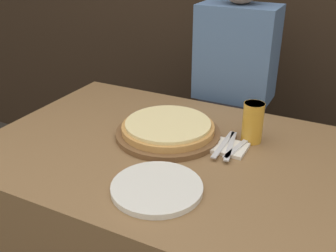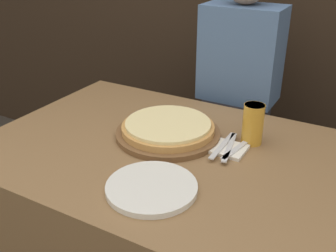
{
  "view_description": "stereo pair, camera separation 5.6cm",
  "coord_description": "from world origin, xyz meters",
  "views": [
    {
      "loc": [
        0.52,
        -1.06,
        1.44
      ],
      "look_at": [
        -0.06,
        0.08,
        0.82
      ],
      "focal_mm": 42.0,
      "sensor_mm": 36.0,
      "label": 1
    },
    {
      "loc": [
        0.57,
        -1.03,
        1.44
      ],
      "look_at": [
        -0.06,
        0.08,
        0.82
      ],
      "focal_mm": 42.0,
      "sensor_mm": 36.0,
      "label": 2
    }
  ],
  "objects": [
    {
      "name": "beer_glass",
      "position": [
        0.23,
        0.18,
        0.85
      ],
      "size": [
        0.07,
        0.07,
        0.14
      ],
      "color": "gold",
      "rests_on": "dining_table"
    },
    {
      "name": "dinner_knife",
      "position": [
        0.18,
        0.09,
        0.79
      ],
      "size": [
        0.06,
        0.21,
        0.0
      ],
      "color": "silver",
      "rests_on": "napkin_stack"
    },
    {
      "name": "dining_table",
      "position": [
        0.0,
        0.0,
        0.39
      ],
      "size": [
        1.31,
        0.89,
        0.78
      ],
      "color": "olive",
      "rests_on": "ground_plane"
    },
    {
      "name": "pizza_on_board",
      "position": [
        -0.06,
        0.08,
        0.8
      ],
      "size": [
        0.38,
        0.38,
        0.06
      ],
      "color": "brown",
      "rests_on": "dining_table"
    },
    {
      "name": "fork",
      "position": [
        0.15,
        0.09,
        0.79
      ],
      "size": [
        0.02,
        0.21,
        0.0
      ],
      "color": "silver",
      "rests_on": "napkin_stack"
    },
    {
      "name": "napkin_stack",
      "position": [
        0.18,
        0.09,
        0.78
      ],
      "size": [
        0.11,
        0.11,
        0.01
      ],
      "color": "white",
      "rests_on": "dining_table"
    },
    {
      "name": "dinner_plate",
      "position": [
        0.07,
        -0.24,
        0.78
      ],
      "size": [
        0.27,
        0.27,
        0.02
      ],
      "color": "white",
      "rests_on": "dining_table"
    },
    {
      "name": "spoon",
      "position": [
        0.2,
        0.09,
        0.79
      ],
      "size": [
        0.05,
        0.18,
        0.0
      ],
      "color": "silver",
      "rests_on": "napkin_stack"
    },
    {
      "name": "diner_person",
      "position": [
        0.02,
        0.61,
        0.66
      ],
      "size": [
        0.34,
        0.2,
        1.35
      ],
      "color": "#33333D",
      "rests_on": "ground_plane"
    }
  ]
}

